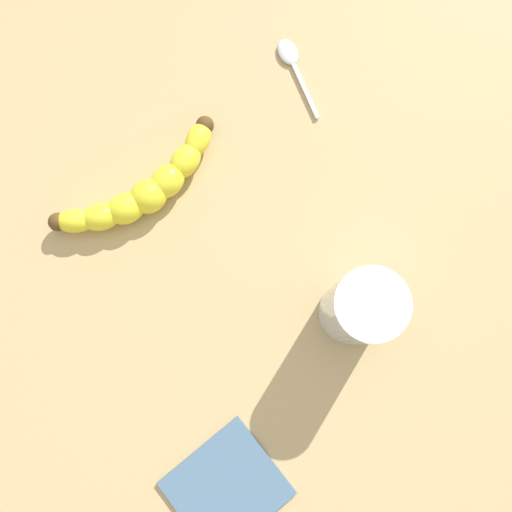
# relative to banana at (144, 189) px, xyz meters

# --- Properties ---
(wooden_tabletop) EXTENTS (1.20, 1.20, 0.03)m
(wooden_tabletop) POSITION_rel_banana_xyz_m (-0.03, 0.08, -0.03)
(wooden_tabletop) COLOR tan
(wooden_tabletop) RESTS_ON ground
(banana) EXTENTS (0.22, 0.08, 0.04)m
(banana) POSITION_rel_banana_xyz_m (0.00, 0.00, 0.00)
(banana) COLOR yellow
(banana) RESTS_ON wooden_tabletop
(smoothie_glass) EXTENTS (0.07, 0.07, 0.12)m
(smoothie_glass) POSITION_rel_banana_xyz_m (-0.09, 0.26, 0.04)
(smoothie_glass) COLOR silver
(smoothie_glass) RESTS_ON wooden_tabletop
(teaspoon) EXTENTS (0.05, 0.11, 0.01)m
(teaspoon) POSITION_rel_banana_xyz_m (-0.24, -0.03, -0.02)
(teaspoon) COLOR silver
(teaspoon) RESTS_ON wooden_tabletop
(folded_napkin) EXTENTS (0.11, 0.10, 0.01)m
(folded_napkin) POSITION_rel_banana_xyz_m (0.14, 0.32, -0.02)
(folded_napkin) COLOR slate
(folded_napkin) RESTS_ON wooden_tabletop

